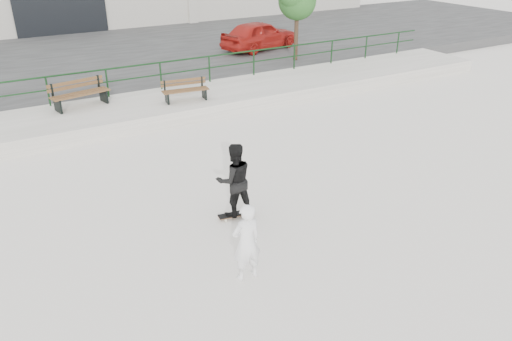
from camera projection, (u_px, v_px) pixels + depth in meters
ground at (304, 252)px, 10.16m from camera, size 120.00×120.00×0.00m
ledge at (148, 109)px, 17.46m from camera, size 30.00×3.00×0.50m
parking_strip at (90, 60)px, 24.08m from camera, size 60.00×14.00×0.50m
railing at (134, 73)px, 18.04m from camera, size 28.00×0.06×1.03m
bench_left at (80, 94)px, 16.75m from camera, size 2.02×0.95×0.90m
bench_right at (185, 90)px, 17.38m from camera, size 1.66×0.66×0.74m
red_car at (259, 35)px, 24.70m from camera, size 4.44×2.65×1.42m
skateboard at (235, 214)px, 11.35m from camera, size 0.80×0.31×0.09m
standing_skater at (234, 180)px, 10.97m from camera, size 0.93×0.77×1.72m
seated_skater at (246, 242)px, 9.08m from camera, size 0.57×0.38×1.57m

